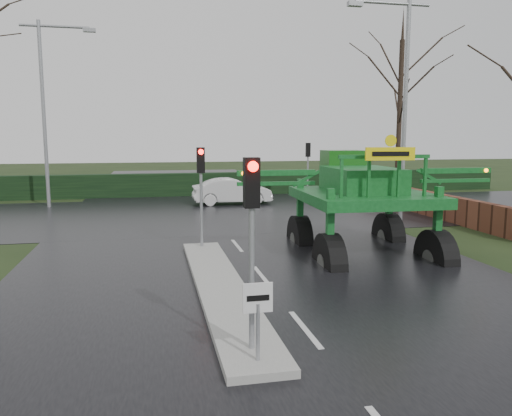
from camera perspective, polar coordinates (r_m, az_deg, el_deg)
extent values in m
plane|color=black|center=(10.42, 5.60, -13.70)|extent=(140.00, 140.00, 0.00)
cube|color=black|center=(19.81, -3.18, -3.14)|extent=(14.00, 80.00, 0.02)
cube|color=black|center=(25.67, -5.25, -0.58)|extent=(80.00, 12.00, 0.02)
cube|color=gray|center=(12.88, -4.10, -8.97)|extent=(1.20, 10.00, 0.16)
cube|color=black|center=(33.48, -6.90, 2.70)|extent=(44.00, 0.90, 1.50)
cube|color=#592D1E|center=(28.77, 15.98, 1.27)|extent=(0.40, 20.00, 1.20)
cylinder|color=gray|center=(8.51, 0.20, -14.06)|extent=(0.07, 0.07, 1.00)
cube|color=silver|center=(8.31, 0.20, -10.22)|extent=(0.50, 0.04, 0.50)
cube|color=black|center=(8.29, 0.23, -10.27)|extent=(0.38, 0.01, 0.10)
cylinder|color=gray|center=(8.64, -0.50, -6.05)|extent=(0.10, 0.10, 3.50)
cube|color=black|center=(8.41, -0.51, 2.91)|extent=(0.26, 0.22, 0.85)
sphere|color=#FF0C07|center=(8.26, -0.33, 4.76)|extent=(0.18, 0.18, 0.18)
cylinder|color=gray|center=(16.92, -6.27, 0.88)|extent=(0.10, 0.10, 3.50)
cube|color=black|center=(16.81, -6.34, 5.45)|extent=(0.26, 0.22, 0.85)
sphere|color=#FF0C07|center=(16.67, -6.31, 6.39)|extent=(0.18, 0.18, 0.18)
cylinder|color=gray|center=(30.78, 5.93, 4.12)|extent=(0.10, 0.10, 3.50)
cube|color=black|center=(30.71, 5.97, 6.63)|extent=(0.26, 0.22, 0.85)
sphere|color=#FF0C07|center=(30.83, 5.90, 7.16)|extent=(0.18, 0.18, 0.18)
cylinder|color=gray|center=(24.14, 16.64, 10.47)|extent=(0.20, 0.20, 10.00)
cylinder|color=gray|center=(24.45, 15.35, 21.64)|extent=(3.52, 0.14, 0.14)
cube|color=gray|center=(23.70, 11.26, 21.91)|extent=(0.65, 0.30, 0.20)
cylinder|color=gray|center=(29.75, -23.08, 9.65)|extent=(0.20, 0.20, 10.00)
cylinder|color=gray|center=(30.16, -22.03, 18.69)|extent=(3.52, 0.14, 0.14)
cube|color=gray|center=(29.91, -18.51, 18.72)|extent=(0.65, 0.30, 0.20)
cylinder|color=black|center=(34.19, 16.06, 9.69)|extent=(0.32, 0.32, 10.00)
cone|color=black|center=(34.87, 16.45, 19.25)|extent=(0.24, 0.24, 2.50)
cylinder|color=black|center=(16.48, 0.69, -1.98)|extent=(0.61, 1.97, 1.95)
cylinder|color=#595B56|center=(16.48, 0.69, -1.98)|extent=(0.60, 0.71, 0.68)
cube|color=#0D4C19|center=(16.31, 0.70, 2.25)|extent=(0.22, 0.22, 2.25)
cylinder|color=black|center=(17.47, 12.12, -1.59)|extent=(0.61, 1.97, 1.95)
cylinder|color=#595B56|center=(17.47, 12.12, -1.59)|extent=(0.60, 0.71, 0.68)
cube|color=#0D4C19|center=(17.31, 12.24, 2.40)|extent=(0.22, 0.22, 2.25)
cylinder|color=black|center=(13.11, 3.52, -4.63)|extent=(0.61, 1.97, 1.95)
cylinder|color=#595B56|center=(13.11, 3.52, -4.63)|extent=(0.60, 0.71, 0.68)
cube|color=#0D4C19|center=(12.90, 3.57, 0.67)|extent=(0.22, 0.22, 2.25)
cylinder|color=black|center=(14.32, 17.37, -3.89)|extent=(0.61, 1.97, 1.95)
cylinder|color=#595B56|center=(14.32, 17.37, -3.89)|extent=(0.60, 0.71, 0.68)
cube|color=#0D4C19|center=(14.13, 17.58, 0.96)|extent=(0.22, 0.22, 2.25)
cube|color=#0D4C19|center=(15.00, 8.59, 4.08)|extent=(4.28, 4.84, 0.34)
cube|color=#0D4C19|center=(15.16, 8.39, 6.16)|extent=(2.26, 3.01, 0.88)
cube|color=#155413|center=(17.02, 6.35, 7.55)|extent=(1.51, 1.23, 1.27)
cube|color=#0D4C19|center=(13.50, 10.84, 9.61)|extent=(2.93, 0.23, 0.12)
cube|color=#0D4C19|center=(13.90, -3.24, 7.47)|extent=(2.55, 0.27, 0.18)
sphere|color=orange|center=(13.72, -7.70, 7.40)|extent=(0.14, 0.14, 0.14)
cube|color=#0D4C19|center=(15.89, 19.95, 7.08)|extent=(2.55, 0.27, 0.18)
sphere|color=orange|center=(16.36, 23.42, 6.92)|extent=(0.14, 0.14, 0.14)
cube|color=yellow|center=(13.14, 11.46, 10.06)|extent=(1.56, 0.12, 0.39)
cube|color=black|center=(13.14, 11.46, 10.06)|extent=(1.17, 0.05, 0.14)
cylinder|color=yellow|center=(13.16, 11.50, 11.76)|extent=(0.35, 0.05, 0.35)
imported|color=silver|center=(28.99, -2.75, 0.43)|extent=(4.54, 1.61, 1.49)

